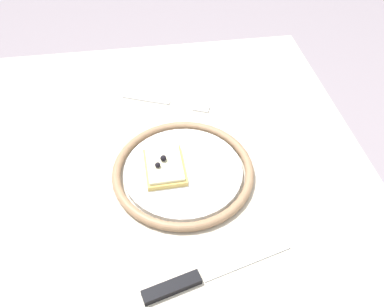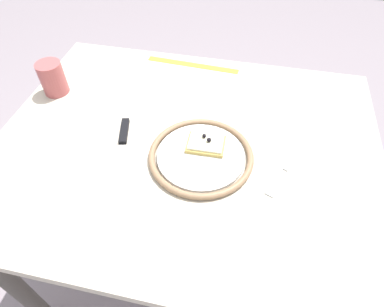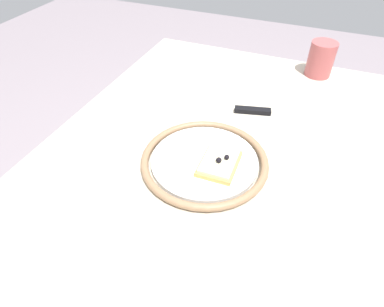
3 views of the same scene
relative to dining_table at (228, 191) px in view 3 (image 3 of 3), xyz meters
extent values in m
cube|color=#BCB29E|center=(0.00, 0.00, 0.10)|extent=(1.01, 0.82, 0.03)
cylinder|color=#4C4742|center=(0.44, -0.35, -0.29)|extent=(0.05, 0.05, 0.75)
cylinder|color=#4C4742|center=(0.44, 0.35, -0.29)|extent=(0.05, 0.05, 0.75)
cylinder|color=white|center=(-0.05, 0.05, 0.12)|extent=(0.22, 0.22, 0.01)
torus|color=#8C6B4C|center=(-0.05, 0.05, 0.13)|extent=(0.26, 0.26, 0.02)
cube|color=tan|center=(-0.06, 0.01, 0.13)|extent=(0.10, 0.07, 0.01)
cube|color=beige|center=(-0.06, 0.01, 0.14)|extent=(0.09, 0.07, 0.01)
sphere|color=black|center=(-0.06, 0.01, 0.15)|extent=(0.01, 0.01, 0.01)
sphere|color=black|center=(-0.05, 0.00, 0.15)|extent=(0.01, 0.01, 0.01)
cube|color=silver|center=(0.14, 0.12, 0.12)|extent=(0.05, 0.15, 0.00)
cube|color=black|center=(0.17, 0.00, 0.12)|extent=(0.04, 0.09, 0.01)
cube|color=silver|center=(-0.28, -0.01, 0.12)|extent=(0.05, 0.11, 0.00)
cube|color=silver|center=(-0.23, 0.11, 0.12)|extent=(0.03, 0.04, 0.00)
cylinder|color=#A54C4C|center=(0.43, -0.13, 0.17)|extent=(0.07, 0.07, 0.10)
camera|label=1|loc=(0.42, -0.01, 0.67)|focal=36.55mm
camera|label=2|loc=(-0.14, 0.58, 0.74)|focal=30.61mm
camera|label=3|loc=(-0.52, -0.12, 0.59)|focal=30.54mm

